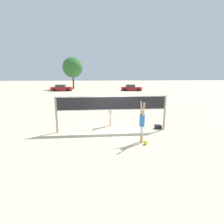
# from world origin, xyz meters

# --- Properties ---
(ground_plane) EXTENTS (200.00, 200.00, 0.00)m
(ground_plane) POSITION_xyz_m (0.00, 0.00, 0.00)
(ground_plane) COLOR beige
(volleyball_net) EXTENTS (7.18, 0.14, 2.30)m
(volleyball_net) POSITION_xyz_m (0.00, 0.00, 1.59)
(volleyball_net) COLOR gray
(volleyball_net) RESTS_ON ground_plane
(player_spiker) EXTENTS (0.28, 0.72, 2.24)m
(player_spiker) POSITION_xyz_m (1.42, -2.13, 1.19)
(player_spiker) COLOR tan
(player_spiker) RESTS_ON ground_plane
(player_blocker) EXTENTS (0.28, 0.72, 2.29)m
(player_blocker) POSITION_xyz_m (-0.01, 1.20, 1.21)
(player_blocker) COLOR beige
(player_blocker) RESTS_ON ground_plane
(volleyball) EXTENTS (0.23, 0.23, 0.23)m
(volleyball) POSITION_xyz_m (1.56, -2.49, 0.12)
(volleyball) COLOR yellow
(volleyball) RESTS_ON ground_plane
(gear_bag) EXTENTS (0.42, 0.36, 0.26)m
(gear_bag) POSITION_xyz_m (3.19, 0.18, 0.13)
(gear_bag) COLOR black
(gear_bag) RESTS_ON ground_plane
(parked_car_near) EXTENTS (4.99, 2.83, 1.41)m
(parked_car_near) POSITION_xyz_m (7.17, 28.96, 0.63)
(parked_car_near) COLOR maroon
(parked_car_near) RESTS_ON ground_plane
(parked_car_mid) EXTENTS (4.76, 2.05, 1.42)m
(parked_car_mid) POSITION_xyz_m (-8.79, 29.87, 0.64)
(parked_car_mid) COLOR maroon
(parked_car_mid) RESTS_ON ground_plane
(tree_left_cluster) EXTENTS (5.10, 5.10, 8.02)m
(tree_left_cluster) POSITION_xyz_m (-6.77, 35.61, 5.45)
(tree_left_cluster) COLOR #4C3823
(tree_left_cluster) RESTS_ON ground_plane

